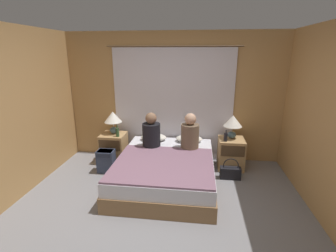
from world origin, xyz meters
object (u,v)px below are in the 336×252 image
person_left_in_bed (151,133)px  pillow_right (189,139)px  lamp_right (233,122)px  beer_bottle_on_right_stand (226,137)px  bed (166,170)px  beer_bottle_on_left_stand (117,132)px  person_right_in_bed (190,134)px  handbag_on_floor (230,172)px  nightstand_right (231,153)px  lamp_left (113,118)px  backpack_on_floor (106,160)px  pillow_left (154,137)px  nightstand_left (114,148)px

person_left_in_bed → pillow_right: bearing=28.3°
lamp_right → beer_bottle_on_right_stand: (-0.13, -0.19, -0.22)m
bed → beer_bottle_on_left_stand: beer_bottle_on_left_stand is taller
person_right_in_bed → handbag_on_floor: size_ratio=1.73×
beer_bottle_on_left_stand → beer_bottle_on_right_stand: beer_bottle_on_left_stand is taller
nightstand_right → lamp_left: size_ratio=1.30×
nightstand_right → handbag_on_floor: bearing=-96.0°
backpack_on_floor → pillow_left: bearing=34.7°
pillow_left → beer_bottle_on_right_stand: (1.36, -0.21, 0.14)m
nightstand_left → beer_bottle_on_left_stand: 0.42m
nightstand_right → person_left_in_bed: 1.55m
nightstand_right → lamp_right: 0.59m
lamp_left → pillow_right: lamp_left is taller
pillow_right → handbag_on_floor: size_ratio=1.34×
nightstand_left → beer_bottle_on_left_stand: beer_bottle_on_left_stand is taller
lamp_right → beer_bottle_on_right_stand: 0.32m
pillow_right → handbag_on_floor: 0.99m
beer_bottle_on_left_stand → handbag_on_floor: (2.10, -0.32, -0.54)m
nightstand_left → backpack_on_floor: 0.46m
pillow_left → beer_bottle_on_left_stand: (-0.66, -0.21, 0.15)m
nightstand_left → lamp_left: size_ratio=1.30×
nightstand_right → pillow_right: size_ratio=1.13×
beer_bottle_on_right_stand → handbag_on_floor: size_ratio=0.55×
nightstand_right → beer_bottle_on_left_stand: size_ratio=2.54×
beer_bottle_on_right_stand → backpack_on_floor: beer_bottle_on_right_stand is taller
beer_bottle_on_right_stand → backpack_on_floor: size_ratio=0.50×
pillow_left → beer_bottle_on_right_stand: 1.38m
pillow_right → beer_bottle_on_left_stand: size_ratio=2.25×
person_left_in_bed → person_right_in_bed: size_ratio=0.99×
lamp_left → person_right_in_bed: bearing=-12.6°
nightstand_left → handbag_on_floor: 2.29m
pillow_left → beer_bottle_on_right_stand: size_ratio=2.43×
nightstand_right → lamp_left: lamp_left is taller
bed → pillow_left: bearing=113.9°
person_right_in_bed → beer_bottle_on_right_stand: (0.64, 0.15, -0.08)m
nightstand_left → lamp_right: 2.36m
bed → beer_bottle_on_right_stand: 1.24m
lamp_left → lamp_right: bearing=0.0°
nightstand_left → pillow_right: bearing=3.1°
person_left_in_bed → pillow_left: bearing=94.6°
backpack_on_floor → handbag_on_floor: backpack_on_floor is taller
nightstand_left → beer_bottle_on_right_stand: size_ratio=2.74×
beer_bottle_on_right_stand → beer_bottle_on_left_stand: bearing=180.0°
handbag_on_floor → lamp_left: bearing=167.4°
beer_bottle_on_right_stand → bed: bearing=-150.3°
bed → handbag_on_floor: bed is taller
handbag_on_floor → person_left_in_bed: bearing=173.4°
lamp_right → pillow_left: 1.53m
beer_bottle_on_right_stand → backpack_on_floor: bearing=-171.1°
pillow_left → lamp_right: bearing=-0.7°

